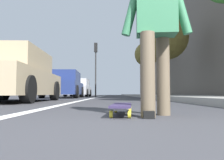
# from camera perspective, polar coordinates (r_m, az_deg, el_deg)

# --- Properties ---
(ground_plane) EXTENTS (80.00, 80.00, 0.00)m
(ground_plane) POSITION_cam_1_polar(r_m,az_deg,el_deg) (11.19, 1.05, -4.68)
(ground_plane) COLOR #38383D
(lane_stripe_white) EXTENTS (52.00, 0.16, 0.01)m
(lane_stripe_white) POSITION_cam_1_polar(r_m,az_deg,el_deg) (21.21, -2.72, -4.13)
(lane_stripe_white) COLOR silver
(lane_stripe_white) RESTS_ON ground
(sidewalk_curb) EXTENTS (52.00, 3.20, 0.15)m
(sidewalk_curb) POSITION_cam_1_polar(r_m,az_deg,el_deg) (19.48, 10.09, -3.92)
(sidewalk_curb) COLOR #9E9B93
(sidewalk_curb) RESTS_ON ground
(building_facade) EXTENTS (40.00, 1.20, 11.20)m
(building_facade) POSITION_cam_1_polar(r_m,az_deg,el_deg) (24.53, 14.25, 9.24)
(building_facade) COLOR #696056
(building_facade) RESTS_ON ground
(skateboard) EXTENTS (0.85, 0.27, 0.11)m
(skateboard) POSITION_cam_1_polar(r_m,az_deg,el_deg) (2.42, 2.47, -6.63)
(skateboard) COLOR yellow
(skateboard) RESTS_ON ground
(skater_person) EXTENTS (0.45, 0.72, 1.64)m
(skater_person) POSITION_cam_1_polar(r_m,az_deg,el_deg) (2.42, 11.03, 13.70)
(skater_person) COLOR brown
(skater_person) RESTS_ON ground
(parked_car_near) EXTENTS (4.39, 2.09, 1.49)m
(parked_car_near) POSITION_cam_1_polar(r_m,az_deg,el_deg) (7.19, -23.71, 0.74)
(parked_car_near) COLOR tan
(parked_car_near) RESTS_ON ground
(parked_car_mid) EXTENTS (4.51, 2.08, 1.50)m
(parked_car_mid) POSITION_cam_1_polar(r_m,az_deg,el_deg) (13.23, -12.10, -1.28)
(parked_car_mid) COLOR navy
(parked_car_mid) RESTS_ON ground
(parked_car_far) EXTENTS (4.61, 1.94, 1.47)m
(parked_car_far) POSITION_cam_1_polar(r_m,az_deg,el_deg) (19.42, -8.46, -2.08)
(parked_car_far) COLOR #B7B7BC
(parked_car_far) RESTS_ON ground
(traffic_light) EXTENTS (0.33, 0.28, 4.64)m
(traffic_light) POSITION_cam_1_polar(r_m,az_deg,el_deg) (19.62, -4.13, 5.15)
(traffic_light) COLOR #2D2D2D
(traffic_light) RESTS_ON ground
(street_tree_mid) EXTENTS (2.44, 2.44, 4.55)m
(street_tree_mid) POSITION_cam_1_polar(r_m,az_deg,el_deg) (13.05, 13.48, 10.25)
(street_tree_mid) COLOR brown
(street_tree_mid) RESTS_ON ground
(street_tree_far) EXTENTS (2.09, 2.09, 4.69)m
(street_tree_far) POSITION_cam_1_polar(r_m,az_deg,el_deg) (19.87, 8.75, 6.29)
(street_tree_far) COLOR brown
(street_tree_far) RESTS_ON ground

